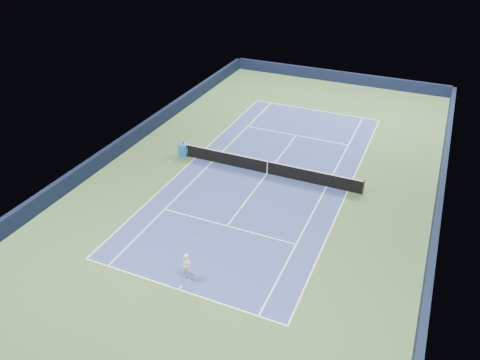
% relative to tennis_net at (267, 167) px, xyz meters
% --- Properties ---
extents(ground, '(40.00, 40.00, 0.00)m').
position_rel_tennis_net_xyz_m(ground, '(0.00, 0.00, -0.50)').
color(ground, '#37562F').
rests_on(ground, ground).
extents(wall_far, '(22.00, 0.35, 1.10)m').
position_rel_tennis_net_xyz_m(wall_far, '(0.00, 19.82, 0.05)').
color(wall_far, black).
rests_on(wall_far, ground).
extents(wall_right, '(0.35, 40.00, 1.10)m').
position_rel_tennis_net_xyz_m(wall_right, '(10.82, 0.00, 0.05)').
color(wall_right, black).
rests_on(wall_right, ground).
extents(wall_left, '(0.35, 40.00, 1.10)m').
position_rel_tennis_net_xyz_m(wall_left, '(-10.82, 0.00, 0.05)').
color(wall_left, black).
rests_on(wall_left, ground).
extents(court_surface, '(10.97, 23.77, 0.01)m').
position_rel_tennis_net_xyz_m(court_surface, '(0.00, 0.00, -0.50)').
color(court_surface, navy).
rests_on(court_surface, ground).
extents(baseline_far, '(10.97, 0.08, 0.00)m').
position_rel_tennis_net_xyz_m(baseline_far, '(0.00, 11.88, -0.50)').
color(baseline_far, white).
rests_on(baseline_far, ground).
extents(baseline_near, '(10.97, 0.08, 0.00)m').
position_rel_tennis_net_xyz_m(baseline_near, '(0.00, -11.88, -0.50)').
color(baseline_near, white).
rests_on(baseline_near, ground).
extents(sideline_doubles_right, '(0.08, 23.77, 0.00)m').
position_rel_tennis_net_xyz_m(sideline_doubles_right, '(5.49, 0.00, -0.50)').
color(sideline_doubles_right, white).
rests_on(sideline_doubles_right, ground).
extents(sideline_doubles_left, '(0.08, 23.77, 0.00)m').
position_rel_tennis_net_xyz_m(sideline_doubles_left, '(-5.49, 0.00, -0.50)').
color(sideline_doubles_left, white).
rests_on(sideline_doubles_left, ground).
extents(sideline_singles_right, '(0.08, 23.77, 0.00)m').
position_rel_tennis_net_xyz_m(sideline_singles_right, '(4.12, 0.00, -0.50)').
color(sideline_singles_right, white).
rests_on(sideline_singles_right, ground).
extents(sideline_singles_left, '(0.08, 23.77, 0.00)m').
position_rel_tennis_net_xyz_m(sideline_singles_left, '(-4.12, 0.00, -0.50)').
color(sideline_singles_left, white).
rests_on(sideline_singles_left, ground).
extents(service_line_far, '(8.23, 0.08, 0.00)m').
position_rel_tennis_net_xyz_m(service_line_far, '(0.00, 6.40, -0.50)').
color(service_line_far, white).
rests_on(service_line_far, ground).
extents(service_line_near, '(8.23, 0.08, 0.00)m').
position_rel_tennis_net_xyz_m(service_line_near, '(0.00, -6.40, -0.50)').
color(service_line_near, white).
rests_on(service_line_near, ground).
extents(center_service_line, '(0.08, 12.80, 0.00)m').
position_rel_tennis_net_xyz_m(center_service_line, '(0.00, 0.00, -0.50)').
color(center_service_line, white).
rests_on(center_service_line, ground).
extents(center_mark_far, '(0.08, 0.30, 0.00)m').
position_rel_tennis_net_xyz_m(center_mark_far, '(0.00, 11.73, -0.50)').
color(center_mark_far, white).
rests_on(center_mark_far, ground).
extents(center_mark_near, '(0.08, 0.30, 0.00)m').
position_rel_tennis_net_xyz_m(center_mark_near, '(0.00, -11.73, -0.50)').
color(center_mark_near, white).
rests_on(center_mark_near, ground).
extents(tennis_net, '(12.90, 0.10, 1.07)m').
position_rel_tennis_net_xyz_m(tennis_net, '(0.00, 0.00, 0.00)').
color(tennis_net, black).
rests_on(tennis_net, ground).
extents(sponsor_cube, '(0.65, 0.61, 0.96)m').
position_rel_tennis_net_xyz_m(sponsor_cube, '(-6.40, -0.06, -0.02)').
color(sponsor_cube, '#1D5BAF').
rests_on(sponsor_cube, ground).
extents(tennis_player, '(0.75, 1.26, 1.79)m').
position_rel_tennis_net_xyz_m(tennis_player, '(0.03, -11.06, 0.25)').
color(tennis_player, white).
rests_on(tennis_player, ground).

